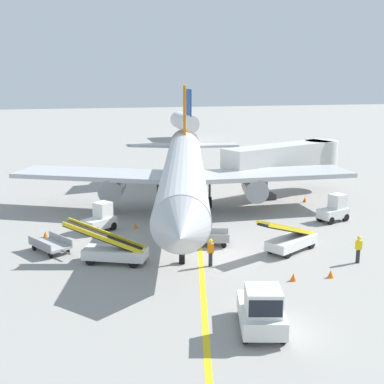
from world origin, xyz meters
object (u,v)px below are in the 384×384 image
Objects in this scene: safety_cone_tail_area at (331,274)px; belt_loader_aft_hold at (291,240)px; ground_crew_wing_walker at (358,248)px; safety_cone_wingtip_left at (46,234)px; jet_bridge at (290,158)px; pushback_tug at (262,310)px; safety_cone_nose_right at (293,277)px; safety_cone_wingtip_right at (305,200)px; baggage_tug_near_wing at (100,219)px; baggage_cart_loaded at (50,245)px; ground_crew_marshaller at (211,252)px; baggage_cart_empty_trailing at (208,238)px; baggage_tug_by_cargo_door at (335,209)px; belt_loader_forward_hold at (113,250)px; airliner at (184,172)px; safety_cone_nose_left at (136,225)px.

belt_loader_aft_hold is at bearing 94.81° from safety_cone_tail_area.
safety_cone_wingtip_left is at bearing 152.72° from ground_crew_wing_walker.
belt_loader_aft_hold is (-6.50, -15.30, -2.77)m from jet_bridge.
belt_loader_aft_hold is (5.65, 9.75, -0.22)m from pushback_tug.
safety_cone_nose_right is 17.79m from safety_cone_wingtip_left.
safety_cone_wingtip_right is at bearing 76.59° from ground_crew_wing_walker.
baggage_tug_near_wing is at bearing 147.73° from belt_loader_aft_hold.
ground_crew_marshaller reaches higher than baggage_cart_loaded.
safety_cone_tail_area is at bearing -35.63° from safety_cone_wingtip_left.
belt_loader_aft_hold reaches higher than baggage_tug_near_wing.
ground_crew_wing_walker reaches higher than safety_cone_tail_area.
baggage_cart_empty_trailing is 8.72× the size of safety_cone_nose_right.
baggage_cart_empty_trailing is (-11.37, -12.82, -3.07)m from jet_bridge.
safety_cone_nose_right is at bearing -50.79° from baggage_tug_near_wing.
baggage_tug_near_wing reaches higher than safety_cone_wingtip_right.
ground_crew_wing_walker reaches higher than baggage_cart_loaded.
baggage_tug_by_cargo_door is 18.38m from belt_loader_forward_hold.
airliner is at bearing 28.40° from baggage_tug_near_wing.
jet_bridge reaches higher than belt_loader_aft_hold.
pushback_tug is 7.91m from safety_cone_tail_area.
ground_crew_wing_walker is (8.77, 6.84, -0.08)m from pushback_tug.
baggage_tug_near_wing is at bearing 129.21° from safety_cone_nose_right.
jet_bridge is 18.70m from ground_crew_wing_walker.
safety_cone_wingtip_left and safety_cone_wingtip_right have the same top height.
airliner is 11.82m from safety_cone_wingtip_right.
baggage_cart_loaded is 3.33m from safety_cone_wingtip_left.
baggage_cart_loaded is at bearing -131.12° from baggage_tug_near_wing.
baggage_cart_empty_trailing is 2.26× the size of ground_crew_wing_walker.
baggage_tug_near_wing reaches higher than safety_cone_wingtip_left.
baggage_cart_loaded is 15.51m from safety_cone_nose_right.
ground_crew_wing_walker is (14.78, -10.27, -0.02)m from baggage_tug_near_wing.
baggage_tug_near_wing is 10.60m from ground_crew_marshaller.
belt_loader_aft_hold is 13.90m from safety_cone_wingtip_right.
airliner reaches higher than safety_cone_nose_left.
safety_cone_wingtip_right is at bearing 14.64° from baggage_tug_near_wing.
belt_loader_aft_hold is 11.19× the size of safety_cone_wingtip_right.
pushback_tug is at bearing -126.74° from safety_cone_nose_right.
belt_loader_forward_hold reaches higher than ground_crew_wing_walker.
baggage_tug_near_wing is (-7.03, -3.80, -2.49)m from airliner.
safety_cone_nose_left is 15.41m from safety_cone_tail_area.
pushback_tug is 19.65m from baggage_tug_by_cargo_door.
jet_bridge is 9.76m from baggage_tug_by_cargo_door.
baggage_tug_near_wing reaches higher than safety_cone_nose_right.
baggage_tug_by_cargo_door reaches higher than safety_cone_tail_area.
jet_bridge is at bearing 67.29° from safety_cone_nose_right.
safety_cone_tail_area is at bearing -23.93° from belt_loader_forward_hold.
airliner is 12.96× the size of baggage_tug_by_cargo_door.
safety_cone_nose_left is at bearing -140.26° from airliner.
safety_cone_wingtip_left is 1.00× the size of safety_cone_wingtip_right.
safety_cone_wingtip_right is at bearing 39.87° from baggage_cart_empty_trailing.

